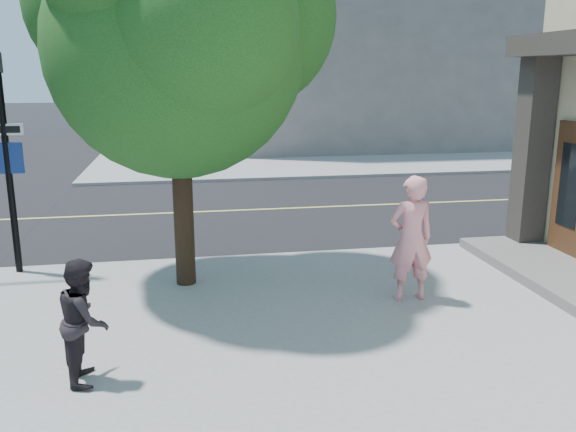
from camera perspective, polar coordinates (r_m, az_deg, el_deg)
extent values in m
plane|color=black|center=(12.42, -22.10, -4.90)|extent=(140.00, 140.00, 0.00)
cube|color=black|center=(16.68, -19.05, -0.06)|extent=(140.00, 9.00, 0.01)
cube|color=gray|center=(34.97, 8.05, 7.41)|extent=(29.00, 25.00, 0.12)
cube|color=slate|center=(11.93, 23.76, -4.73)|extent=(1.60, 4.00, 0.18)
cube|color=#35302B|center=(13.18, 22.34, 6.02)|extent=(0.55, 0.55, 4.20)
cube|color=#422614|center=(12.60, 25.45, 2.19)|extent=(0.10, 1.00, 2.60)
cube|color=slate|center=(35.57, 8.99, 18.87)|extent=(18.00, 16.00, 14.00)
imported|color=pink|center=(9.71, 11.68, -2.12)|extent=(0.76, 0.51, 2.04)
imported|color=black|center=(7.54, -18.91, -9.39)|extent=(0.61, 0.76, 1.50)
cylinder|color=black|center=(10.25, -10.06, 2.66)|extent=(0.34, 0.34, 3.39)
sphere|color=#21561C|center=(10.08, -10.61, 15.38)|extent=(4.15, 4.15, 4.15)
sphere|color=#21561C|center=(10.74, -4.36, 18.46)|extent=(3.20, 3.20, 3.20)
sphere|color=#21561C|center=(10.93, -16.00, 18.91)|extent=(3.01, 3.01, 3.01)
sphere|color=#21561C|center=(9.07, -8.21, 17.49)|extent=(2.83, 2.83, 2.83)
cylinder|color=black|center=(11.75, -25.27, 5.04)|extent=(0.12, 0.12, 4.24)
cube|color=white|center=(11.66, -25.31, 7.49)|extent=(0.56, 0.04, 0.20)
cube|color=navy|center=(11.72, -25.06, 5.04)|extent=(0.45, 0.04, 0.56)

